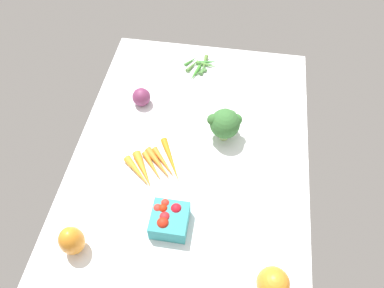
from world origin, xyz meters
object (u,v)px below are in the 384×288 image
(bell_pepper_orange, at_px, (72,241))
(berry_basket, at_px, (169,219))
(okra_pile, at_px, (201,66))
(broccoli_head, at_px, (225,123))
(carrot_bunch, at_px, (154,166))
(heirloom_tomato_orange, at_px, (273,283))
(red_onion_near_basket, at_px, (141,97))

(bell_pepper_orange, relative_size, berry_basket, 1.00)
(okra_pile, bearing_deg, broccoli_head, 20.34)
(carrot_bunch, xyz_separation_m, bell_pepper_orange, (0.29, -0.16, 0.04))
(okra_pile, bearing_deg, bell_pepper_orange, -17.07)
(heirloom_tomato_orange, bearing_deg, broccoli_head, -160.08)
(broccoli_head, height_order, okra_pile, broccoli_head)
(carrot_bunch, distance_m, bell_pepper_orange, 0.33)
(red_onion_near_basket, distance_m, heirloom_tomato_orange, 0.76)
(okra_pile, xyz_separation_m, red_onion_near_basket, (0.22, -0.18, 0.02))
(okra_pile, relative_size, berry_basket, 1.45)
(carrot_bunch, height_order, okra_pile, carrot_bunch)
(bell_pepper_orange, xyz_separation_m, berry_basket, (-0.11, 0.24, -0.02))
(carrot_bunch, distance_m, broccoli_head, 0.27)
(red_onion_near_basket, relative_size, heirloom_tomato_orange, 0.78)
(berry_basket, distance_m, heirloom_tomato_orange, 0.32)
(broccoli_head, bearing_deg, heirloom_tomato_orange, 19.92)
(broccoli_head, xyz_separation_m, berry_basket, (0.35, -0.12, -0.04))
(okra_pile, xyz_separation_m, berry_basket, (0.67, 0.00, 0.03))
(broccoli_head, distance_m, berry_basket, 0.37)
(carrot_bunch, bearing_deg, berry_basket, 25.09)
(red_onion_near_basket, bearing_deg, okra_pile, 140.16)
(red_onion_near_basket, height_order, heirloom_tomato_orange, heirloom_tomato_orange)
(heirloom_tomato_orange, bearing_deg, carrot_bunch, -130.02)
(broccoli_head, relative_size, red_onion_near_basket, 1.86)
(berry_basket, bearing_deg, okra_pile, -179.85)
(carrot_bunch, relative_size, okra_pile, 1.33)
(broccoli_head, bearing_deg, okra_pile, -159.66)
(okra_pile, distance_m, red_onion_near_basket, 0.29)
(carrot_bunch, distance_m, okra_pile, 0.50)
(berry_basket, relative_size, heirloom_tomato_orange, 1.23)
(carrot_bunch, relative_size, berry_basket, 1.92)
(red_onion_near_basket, bearing_deg, bell_pepper_orange, -5.61)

